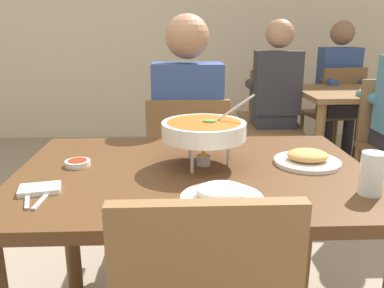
# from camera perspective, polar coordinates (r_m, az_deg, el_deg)

# --- Properties ---
(cafe_rear_partition) EXTENTS (10.00, 0.10, 3.00)m
(cafe_rear_partition) POSITION_cam_1_polar(r_m,az_deg,el_deg) (4.69, -1.74, 19.32)
(cafe_rear_partition) COLOR beige
(cafe_rear_partition) RESTS_ON ground_plane
(dining_table_main) EXTENTS (1.24, 0.87, 0.76)m
(dining_table_main) POSITION_cam_1_polar(r_m,az_deg,el_deg) (1.46, 0.25, -7.83)
(dining_table_main) COLOR #51331C
(dining_table_main) RESTS_ON ground_plane
(chair_diner_main) EXTENTS (0.44, 0.44, 0.90)m
(chair_diner_main) POSITION_cam_1_polar(r_m,az_deg,el_deg) (2.18, -0.63, -3.39)
(chair_diner_main) COLOR brown
(chair_diner_main) RESTS_ON ground_plane
(diner_main) EXTENTS (0.40, 0.45, 1.31)m
(diner_main) POSITION_cam_1_polar(r_m,az_deg,el_deg) (2.14, -0.68, 2.86)
(diner_main) COLOR #2D2D38
(diner_main) RESTS_ON ground_plane
(curry_bowl) EXTENTS (0.33, 0.30, 0.26)m
(curry_bowl) POSITION_cam_1_polar(r_m,az_deg,el_deg) (1.42, 1.70, 1.92)
(curry_bowl) COLOR silver
(curry_bowl) RESTS_ON dining_table_main
(rice_plate) EXTENTS (0.24, 0.24, 0.06)m
(rice_plate) POSITION_cam_1_polar(r_m,az_deg,el_deg) (1.16, 4.28, -7.27)
(rice_plate) COLOR white
(rice_plate) RESTS_ON dining_table_main
(appetizer_plate) EXTENTS (0.24, 0.24, 0.06)m
(appetizer_plate) POSITION_cam_1_polar(r_m,az_deg,el_deg) (1.52, 16.09, -2.02)
(appetizer_plate) COLOR white
(appetizer_plate) RESTS_ON dining_table_main
(sauce_dish) EXTENTS (0.09, 0.09, 0.02)m
(sauce_dish) POSITION_cam_1_polar(r_m,az_deg,el_deg) (1.50, -15.95, -2.61)
(sauce_dish) COLOR white
(sauce_dish) RESTS_ON dining_table_main
(napkin_folded) EXTENTS (0.13, 0.10, 0.02)m
(napkin_folded) POSITION_cam_1_polar(r_m,az_deg,el_deg) (1.31, -20.85, -6.02)
(napkin_folded) COLOR white
(napkin_folded) RESTS_ON dining_table_main
(fork_utensil) EXTENTS (0.06, 0.17, 0.01)m
(fork_utensil) POSITION_cam_1_polar(r_m,az_deg,el_deg) (1.28, -22.37, -7.00)
(fork_utensil) COLOR silver
(fork_utensil) RESTS_ON dining_table_main
(spoon_utensil) EXTENTS (0.02, 0.17, 0.01)m
(spoon_utensil) POSITION_cam_1_polar(r_m,az_deg,el_deg) (1.26, -20.22, -7.06)
(spoon_utensil) COLOR silver
(spoon_utensil) RESTS_ON dining_table_main
(drink_glass) EXTENTS (0.07, 0.07, 0.13)m
(drink_glass) POSITION_cam_1_polar(r_m,az_deg,el_deg) (1.30, 24.20, -4.16)
(drink_glass) COLOR silver
(drink_glass) RESTS_ON dining_table_main
(dining_table_far) EXTENTS (1.00, 0.80, 0.76)m
(dining_table_far) POSITION_cam_1_polar(r_m,az_deg,el_deg) (3.55, 22.75, 4.89)
(dining_table_far) COLOR brown
(dining_table_far) RESTS_ON ground_plane
(chair_bg_left) EXTENTS (0.50, 0.50, 0.90)m
(chair_bg_left) POSITION_cam_1_polar(r_m,az_deg,el_deg) (3.45, 11.59, 3.60)
(chair_bg_left) COLOR brown
(chair_bg_left) RESTS_ON ground_plane
(chair_bg_middle) EXTENTS (0.50, 0.50, 0.90)m
(chair_bg_middle) POSITION_cam_1_polar(r_m,az_deg,el_deg) (4.04, 19.73, 4.79)
(chair_bg_middle) COLOR brown
(chair_bg_middle) RESTS_ON ground_plane
(chair_bg_window) EXTENTS (0.50, 0.50, 0.90)m
(chair_bg_window) POSITION_cam_1_polar(r_m,az_deg,el_deg) (3.88, 11.81, 4.96)
(chair_bg_window) COLOR brown
(chair_bg_window) RESTS_ON ground_plane
(patron_bg_left) EXTENTS (0.40, 0.45, 1.31)m
(patron_bg_left) POSITION_cam_1_polar(r_m,az_deg,el_deg) (3.37, 11.78, 7.38)
(patron_bg_left) COLOR #2D2D38
(patron_bg_left) RESTS_ON ground_plane
(patron_bg_middle) EXTENTS (0.40, 0.45, 1.31)m
(patron_bg_middle) POSITION_cam_1_polar(r_m,az_deg,el_deg) (4.04, 20.21, 8.15)
(patron_bg_middle) COLOR #2D2D38
(patron_bg_middle) RESTS_ON ground_plane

